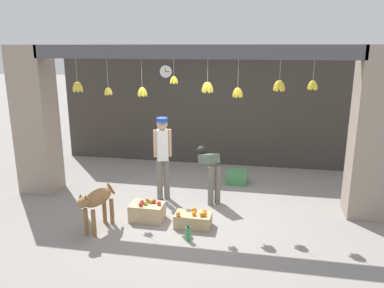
% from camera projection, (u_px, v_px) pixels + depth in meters
% --- Properties ---
extents(ground_plane, '(60.00, 60.00, 0.00)m').
position_uv_depth(ground_plane, '(188.00, 207.00, 6.95)').
color(ground_plane, gray).
extents(shop_back_wall, '(7.59, 0.12, 2.93)m').
position_uv_depth(shop_back_wall, '(210.00, 106.00, 9.23)').
color(shop_back_wall, '#38332D').
rests_on(shop_back_wall, ground_plane).
extents(shop_pillar_left, '(0.70, 0.60, 2.93)m').
position_uv_depth(shop_pillar_left, '(36.00, 121.00, 7.44)').
color(shop_pillar_left, gray).
rests_on(shop_pillar_left, ground_plane).
extents(shop_pillar_right, '(0.70, 0.60, 2.93)m').
position_uv_depth(shop_pillar_right, '(374.00, 134.00, 6.30)').
color(shop_pillar_right, gray).
rests_on(shop_pillar_right, ground_plane).
extents(storefront_awning, '(5.69, 0.27, 0.92)m').
position_uv_depth(storefront_awning, '(189.00, 56.00, 6.37)').
color(storefront_awning, '#4C4C51').
extents(dog, '(0.39, 0.91, 0.74)m').
position_uv_depth(dog, '(97.00, 201.00, 5.96)').
color(dog, olive).
rests_on(dog, ground_plane).
extents(shopkeeper, '(0.33, 0.29, 1.62)m').
position_uv_depth(shopkeeper, '(163.00, 152.00, 7.11)').
color(shopkeeper, '#6B665B').
rests_on(shopkeeper, ground_plane).
extents(worker_stooping, '(0.54, 0.70, 0.99)m').
position_uv_depth(worker_stooping, '(210.00, 168.00, 7.10)').
color(worker_stooping, '#6B665B').
rests_on(worker_stooping, ground_plane).
extents(fruit_crate_oranges, '(0.60, 0.34, 0.29)m').
position_uv_depth(fruit_crate_oranges, '(193.00, 220.00, 6.19)').
color(fruit_crate_oranges, tan).
rests_on(fruit_crate_oranges, ground_plane).
extents(fruit_crate_apples, '(0.57, 0.37, 0.36)m').
position_uv_depth(fruit_crate_apples, '(147.00, 211.00, 6.43)').
color(fruit_crate_apples, tan).
rests_on(fruit_crate_apples, ground_plane).
extents(produce_box_green, '(0.43, 0.35, 0.29)m').
position_uv_depth(produce_box_green, '(237.00, 177.00, 8.13)').
color(produce_box_green, '#42844C').
rests_on(produce_box_green, ground_plane).
extents(water_bottle, '(0.08, 0.08, 0.24)m').
position_uv_depth(water_bottle, '(188.00, 234.00, 5.74)').
color(water_bottle, '#38934C').
rests_on(water_bottle, ground_plane).
extents(wall_clock, '(0.32, 0.03, 0.32)m').
position_uv_depth(wall_clock, '(166.00, 72.00, 9.14)').
color(wall_clock, black).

